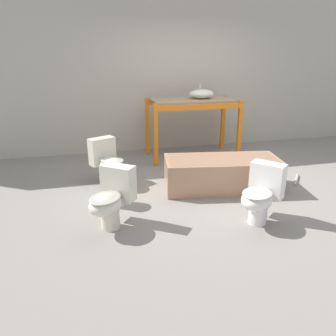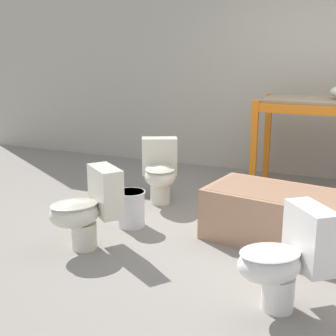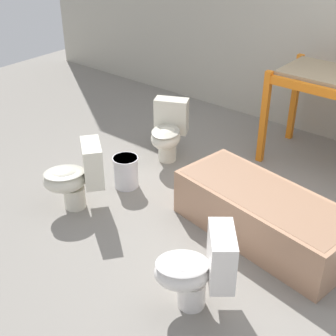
{
  "view_description": "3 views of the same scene",
  "coord_description": "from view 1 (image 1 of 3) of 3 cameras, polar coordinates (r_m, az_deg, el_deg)",
  "views": [
    {
      "loc": [
        -1.84,
        -4.37,
        1.87
      ],
      "look_at": [
        -0.87,
        -0.52,
        0.47
      ],
      "focal_mm": 35.0,
      "sensor_mm": 36.0,
      "label": 1
    },
    {
      "loc": [
        0.4,
        -4.1,
        1.65
      ],
      "look_at": [
        -1.11,
        -0.57,
        0.64
      ],
      "focal_mm": 50.0,
      "sensor_mm": 36.0,
      "label": 2
    },
    {
      "loc": [
        1.46,
        -3.42,
        2.69
      ],
      "look_at": [
        -0.91,
        -0.52,
        0.49
      ],
      "focal_mm": 50.0,
      "sensor_mm": 36.0,
      "label": 3
    }
  ],
  "objects": [
    {
      "name": "sink_basin",
      "position": [
        6.13,
        5.88,
        12.7
      ],
      "size": [
        0.46,
        0.34,
        0.25
      ],
      "color": "silver",
      "rests_on": "shelving_rack"
    },
    {
      "name": "toilet_far",
      "position": [
        3.69,
        -9.88,
        -5.09
      ],
      "size": [
        0.63,
        0.67,
        0.68
      ],
      "rotation": [
        0.0,
        0.0,
        -0.66
      ],
      "color": "silver",
      "rests_on": "ground_plane"
    },
    {
      "name": "toilet_near",
      "position": [
        3.88,
        15.89,
        -4.32
      ],
      "size": [
        0.67,
        0.64,
        0.68
      ],
      "rotation": [
        0.0,
        0.0,
        -0.89
      ],
      "color": "white",
      "rests_on": "ground_plane"
    },
    {
      "name": "toilet_extra",
      "position": [
        4.93,
        -10.4,
        1.18
      ],
      "size": [
        0.57,
        0.67,
        0.68
      ],
      "rotation": [
        0.0,
        0.0,
        0.45
      ],
      "color": "silver",
      "rests_on": "ground_plane"
    },
    {
      "name": "shelving_rack",
      "position": [
        6.08,
        4.31,
        10.15
      ],
      "size": [
        1.62,
        0.82,
        1.08
      ],
      "color": "orange",
      "rests_on": "ground_plane"
    },
    {
      "name": "warehouse_wall_rear",
      "position": [
        6.67,
        1.96,
        17.11
      ],
      "size": [
        10.8,
        0.08,
        3.2
      ],
      "color": "#B2AD9E",
      "rests_on": "ground_plane"
    },
    {
      "name": "ground_plane",
      "position": [
        5.1,
        8.08,
        -2.29
      ],
      "size": [
        12.0,
        12.0,
        0.0
      ],
      "primitive_type": "plane",
      "color": "gray"
    },
    {
      "name": "bucket_white",
      "position": [
        4.29,
        -8.98,
        -4.04
      ],
      "size": [
        0.27,
        0.27,
        0.34
      ],
      "color": "silver",
      "rests_on": "ground_plane"
    },
    {
      "name": "loose_pipe",
      "position": [
        5.43,
        21.46,
        -1.9
      ],
      "size": [
        0.33,
        0.39,
        0.04
      ],
      "color": "#B7B7BC",
      "rests_on": "ground_plane"
    },
    {
      "name": "bathtub_main",
      "position": [
        4.76,
        9.37,
        -0.59
      ],
      "size": [
        1.71,
        0.93,
        0.45
      ],
      "rotation": [
        0.0,
        0.0,
        -0.17
      ],
      "color": "tan",
      "rests_on": "ground_plane"
    }
  ]
}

